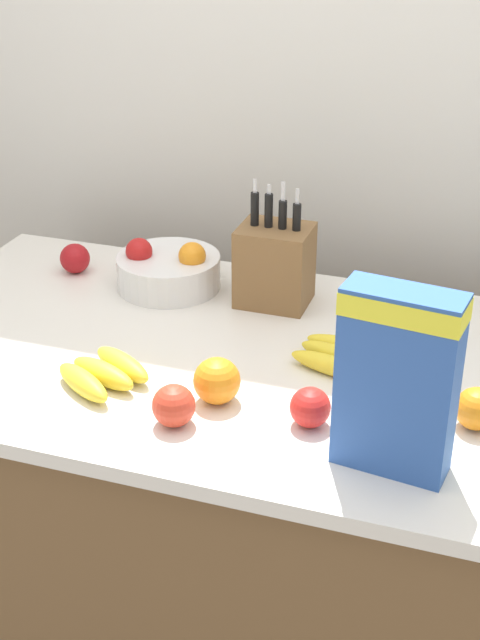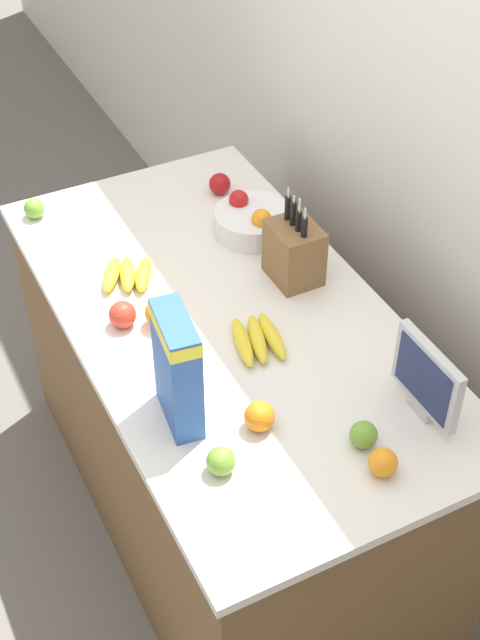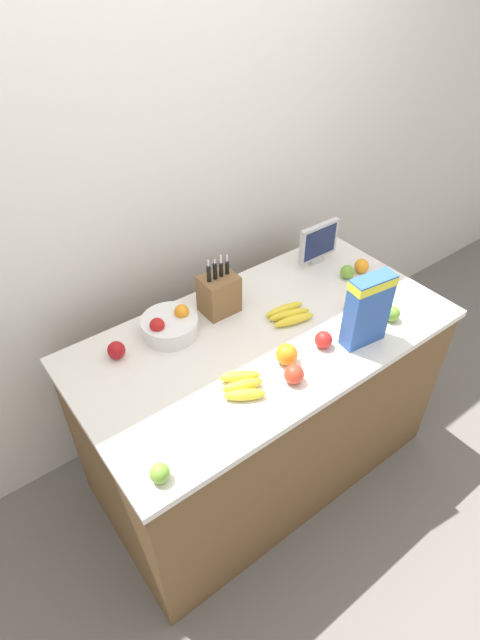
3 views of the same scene
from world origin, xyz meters
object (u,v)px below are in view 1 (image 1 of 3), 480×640
fruit_bowl (168,270)px  orange_mid_right (477,409)px  cereal_box (398,374)px  knife_block (275,264)px  apple_by_knife_block (310,407)px  banana_bunch_right (343,357)px  apple_near_bananas (75,258)px  banana_bunch_left (103,373)px  apple_leftmost (174,406)px  orange_front_right (217,381)px

fruit_bowl → orange_mid_right: (0.72, -0.36, -0.00)m
cereal_box → fruit_bowl: (-0.60, 0.51, -0.13)m
knife_block → fruit_bowl: size_ratio=1.18×
knife_block → apple_by_knife_block: size_ratio=3.91×
banana_bunch_right → apple_near_bananas: (-0.70, 0.23, 0.02)m
banana_bunch_left → knife_block: bearing=64.9°
banana_bunch_left → apple_near_bananas: bearing=123.5°
apple_near_bananas → knife_block: bearing=-0.3°
knife_block → fruit_bowl: 0.25m
banana_bunch_right → apple_by_knife_block: bearing=-92.7°
knife_block → cereal_box: cereal_box is taller
cereal_box → fruit_bowl: bearing=147.1°
knife_block → apple_leftmost: knife_block is taller
cereal_box → apple_by_knife_block: bearing=162.7°
apple_near_bananas → apple_by_knife_block: (0.69, -0.45, 0.00)m
banana_bunch_left → orange_front_right: orange_front_right is taller
orange_front_right → knife_block: bearing=92.6°
orange_mid_right → apple_leftmost: bearing=-162.4°
fruit_bowl → apple_by_knife_block: bearing=-44.5°
apple_near_bananas → apple_leftmost: size_ratio=0.93×
fruit_bowl → apple_leftmost: fruit_bowl is taller
apple_near_bananas → cereal_box: bearing=-31.5°
orange_front_right → apple_near_bananas: bearing=140.2°
apple_by_knife_block → apple_leftmost: apple_leftmost is taller
knife_block → orange_front_right: size_ratio=3.26×
fruit_bowl → apple_near_bananas: fruit_bowl is taller
banana_bunch_left → orange_front_right: bearing=2.6°
banana_bunch_right → cereal_box: bearing=-63.8°
fruit_bowl → orange_mid_right: 0.80m
knife_block → banana_bunch_right: 0.32m
cereal_box → orange_front_right: 0.36m
apple_near_bananas → orange_mid_right: 1.03m
fruit_bowl → orange_front_right: bearing=-57.3°
cereal_box → apple_near_bananas: bearing=156.0°
knife_block → apple_by_knife_block: (0.20, -0.44, -0.06)m
cereal_box → apple_near_bananas: size_ratio=4.43×
banana_bunch_right → orange_front_right: (-0.19, -0.20, 0.02)m
banana_bunch_left → orange_front_right: 0.22m
cereal_box → banana_bunch_right: size_ratio=1.52×
banana_bunch_right → orange_mid_right: (0.26, -0.13, 0.02)m
knife_block → banana_bunch_right: size_ratio=1.36×
fruit_bowl → orange_front_right: size_ratio=2.75×
banana_bunch_right → banana_bunch_left: bearing=-153.2°
apple_by_knife_block → orange_mid_right: size_ratio=0.95×
banana_bunch_right → apple_by_knife_block: (-0.01, -0.22, 0.02)m
knife_block → banana_bunch_left: size_ratio=1.41×
apple_leftmost → orange_front_right: (0.05, 0.09, 0.01)m
cereal_box → orange_mid_right: 0.24m
banana_bunch_right → orange_mid_right: 0.29m
knife_block → orange_front_right: knife_block is taller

